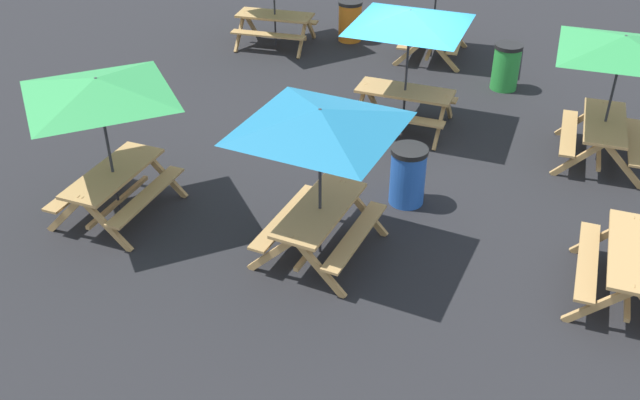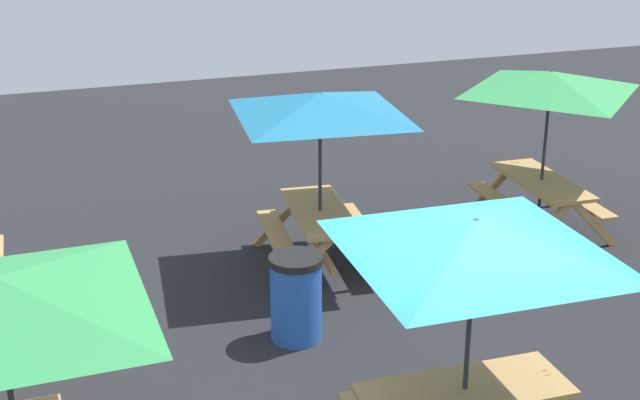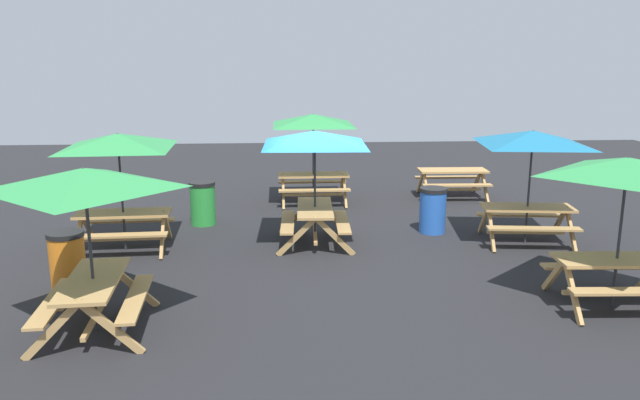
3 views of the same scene
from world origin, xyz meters
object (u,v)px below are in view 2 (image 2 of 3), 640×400
Objects in this scene: trash_bin_blue at (296,297)px; picnic_table_5 at (0,318)px; picnic_table_0 at (474,255)px; picnic_table_6 at (550,94)px; picnic_table_2 at (320,117)px.

picnic_table_5 is at bearing -50.25° from trash_bin_blue.
picnic_table_0 is 2.88× the size of trash_bin_blue.
trash_bin_blue is at bearing -64.24° from picnic_table_6.
picnic_table_6 is (-0.06, 3.32, 0.00)m from picnic_table_2.
picnic_table_5 is (-0.16, -3.56, 0.00)m from picnic_table_0.
picnic_table_5 is at bearing -56.63° from picnic_table_6.
picnic_table_2 is at bearing -86.10° from picnic_table_6.
picnic_table_6 is at bearing 97.68° from picnic_table_2.
picnic_table_2 is 5.62m from picnic_table_5.
picnic_table_6 reaches higher than trash_bin_blue.
picnic_table_0 is at bearing 14.24° from trash_bin_blue.
picnic_table_5 and picnic_table_6 have the same top height.
picnic_table_2 is 2.44m from trash_bin_blue.
picnic_table_2 is at bearing 152.66° from trash_bin_blue.
picnic_table_0 and picnic_table_6 have the same top height.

